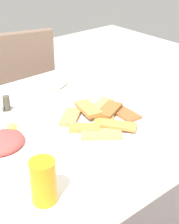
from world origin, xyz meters
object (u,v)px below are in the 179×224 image
object	(u,v)px
dining_chair	(16,96)
salad_plate_greens	(3,144)
dining_table	(82,135)
soda_can	(43,181)
condiment_caddy	(3,109)
pide_platter	(100,121)
drinking_glass	(172,80)
salad_plate_rice	(49,83)
spoon	(128,78)
paper_napkin	(130,80)
fork	(133,80)

from	to	relation	value
dining_chair	salad_plate_greens	bearing A→B (deg)	-120.08
dining_table	soda_can	world-z (taller)	soda_can
dining_chair	condiment_caddy	bearing A→B (deg)	-120.81
pide_platter	drinking_glass	xyz separation A→B (m)	(0.42, 0.02, 0.03)
salad_plate_rice	spoon	bearing A→B (deg)	-24.83
spoon	condiment_caddy	world-z (taller)	condiment_caddy
pide_platter	soda_can	size ratio (longest dim) A/B	2.48
dining_chair	pide_platter	xyz separation A→B (m)	(-0.10, -0.84, 0.25)
pide_platter	drinking_glass	distance (m)	0.43
salad_plate_rice	spoon	distance (m)	0.36
salad_plate_greens	paper_napkin	world-z (taller)	salad_plate_greens
salad_plate_greens	soda_can	distance (m)	0.29
drinking_glass	fork	xyz separation A→B (m)	(-0.06, 0.17, -0.04)
fork	spoon	world-z (taller)	same
drinking_glass	spoon	world-z (taller)	drinking_glass
spoon	condiment_caddy	xyz separation A→B (m)	(-0.60, 0.06, 0.02)
condiment_caddy	soda_can	bearing A→B (deg)	-105.67
dining_chair	pide_platter	size ratio (longest dim) A/B	2.90
pide_platter	salad_plate_greens	world-z (taller)	salad_plate_greens
salad_plate_greens	paper_napkin	distance (m)	0.72
dining_chair	drinking_glass	bearing A→B (deg)	-68.36
salad_plate_greens	soda_can	size ratio (longest dim) A/B	1.69
dining_chair	soda_can	distance (m)	1.17
fork	condiment_caddy	size ratio (longest dim) A/B	1.85
salad_plate_greens	condiment_caddy	world-z (taller)	condiment_caddy
dining_table	dining_chair	size ratio (longest dim) A/B	1.16
dining_table	drinking_glass	distance (m)	0.46
fork	condiment_caddy	xyz separation A→B (m)	(-0.60, 0.09, 0.02)
paper_napkin	fork	size ratio (longest dim) A/B	0.82
pide_platter	condiment_caddy	distance (m)	0.37
paper_napkin	spoon	xyz separation A→B (m)	(0.00, 0.02, 0.00)
pide_platter	condiment_caddy	bearing A→B (deg)	128.99
dining_chair	pide_platter	bearing A→B (deg)	-96.81
dining_table	paper_napkin	xyz separation A→B (m)	(0.39, 0.13, 0.08)
salad_plate_rice	drinking_glass	distance (m)	0.53
salad_plate_greens	fork	xyz separation A→B (m)	(0.71, 0.11, -0.01)
dining_table	salad_plate_greens	xyz separation A→B (m)	(-0.32, -0.00, 0.10)
dining_table	dining_chair	bearing A→B (deg)	81.13
fork	paper_napkin	bearing A→B (deg)	99.77
soda_can	fork	distance (m)	0.83
salad_plate_rice	salad_plate_greens	bearing A→B (deg)	-141.49
salad_plate_greens	fork	world-z (taller)	salad_plate_greens
dining_chair	spoon	world-z (taller)	dining_chair
pide_platter	fork	world-z (taller)	pide_platter
drinking_glass	paper_napkin	size ratio (longest dim) A/B	0.60
dining_table	dining_chair	distance (m)	0.78
drinking_glass	condiment_caddy	world-z (taller)	drinking_glass
dining_table	drinking_glass	bearing A→B (deg)	-8.04
drinking_glass	paper_napkin	bearing A→B (deg)	106.44
dining_table	fork	xyz separation A→B (m)	(0.39, 0.11, 0.09)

